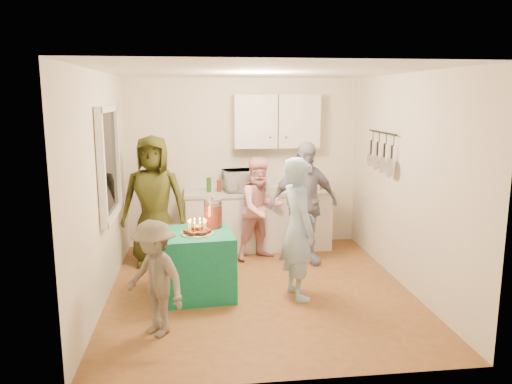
{
  "coord_description": "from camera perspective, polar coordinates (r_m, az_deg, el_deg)",
  "views": [
    {
      "loc": [
        -0.74,
        -5.71,
        2.32
      ],
      "look_at": [
        0.0,
        0.35,
        1.15
      ],
      "focal_mm": 35.0,
      "sensor_mm": 36.0,
      "label": 1
    }
  ],
  "objects": [
    {
      "name": "donut_cake",
      "position": [
        5.79,
        -6.72,
        -3.93
      ],
      "size": [
        0.38,
        0.38,
        0.18
      ],
      "primitive_type": null,
      "color": "#381C0C",
      "rests_on": "party_table"
    },
    {
      "name": "countertop",
      "position": [
        7.6,
        0.26,
        -0.02
      ],
      "size": [
        2.24,
        0.62,
        0.05
      ],
      "primitive_type": "cube",
      "color": "beige",
      "rests_on": "counter"
    },
    {
      "name": "floor",
      "position": [
        6.21,
        0.4,
        -11.1
      ],
      "size": [
        4.0,
        4.0,
        0.0
      ],
      "primitive_type": "plane",
      "color": "brown",
      "rests_on": "ground"
    },
    {
      "name": "left_wall",
      "position": [
        5.89,
        -17.21,
        0.39
      ],
      "size": [
        4.0,
        4.0,
        0.0
      ],
      "primitive_type": "plane",
      "color": "silver",
      "rests_on": "floor"
    },
    {
      "name": "window_night",
      "position": [
        6.14,
        -16.58,
        3.2
      ],
      "size": [
        0.04,
        1.0,
        1.2
      ],
      "primitive_type": "cube",
      "color": "black",
      "rests_on": "left_wall"
    },
    {
      "name": "back_wall",
      "position": [
        7.81,
        -1.48,
        3.35
      ],
      "size": [
        3.6,
        3.6,
        0.0
      ],
      "primitive_type": "plane",
      "color": "silver",
      "rests_on": "floor"
    },
    {
      "name": "child_near_left",
      "position": [
        5.02,
        -11.49,
        -9.65
      ],
      "size": [
        0.84,
        0.83,
        1.16
      ],
      "primitive_type": "imported",
      "rotation": [
        0.0,
        0.0,
        -0.78
      ],
      "color": "#5C554A",
      "rests_on": "floor"
    },
    {
      "name": "microwave",
      "position": [
        7.55,
        -1.45,
        1.34
      ],
      "size": [
        0.65,
        0.5,
        0.33
      ],
      "primitive_type": "imported",
      "rotation": [
        0.0,
        0.0,
        0.19
      ],
      "color": "white",
      "rests_on": "countertop"
    },
    {
      "name": "man_birthday",
      "position": [
        5.78,
        4.83,
        -4.16
      ],
      "size": [
        0.5,
        0.67,
        1.66
      ],
      "primitive_type": "imported",
      "rotation": [
        0.0,
        0.0,
        1.76
      ],
      "color": "#9FC2E7",
      "rests_on": "floor"
    },
    {
      "name": "upper_cabinet",
      "position": [
        7.67,
        2.37,
        8.08
      ],
      "size": [
        1.3,
        0.3,
        0.8
      ],
      "primitive_type": "cube",
      "color": "white",
      "rests_on": "back_wall"
    },
    {
      "name": "woman_back_left",
      "position": [
        7.02,
        -11.6,
        -1.0
      ],
      "size": [
        0.95,
        0.68,
        1.81
      ],
      "primitive_type": "imported",
      "rotation": [
        0.0,
        0.0,
        -0.12
      ],
      "color": "#5A5C1A",
      "rests_on": "floor"
    },
    {
      "name": "ceiling",
      "position": [
        5.76,
        0.44,
        13.63
      ],
      "size": [
        4.0,
        4.0,
        0.0
      ],
      "primitive_type": "plane",
      "color": "white",
      "rests_on": "floor"
    },
    {
      "name": "right_wall",
      "position": [
        6.33,
        16.79,
        1.11
      ],
      "size": [
        4.0,
        4.0,
        0.0
      ],
      "primitive_type": "plane",
      "color": "silver",
      "rests_on": "floor"
    },
    {
      "name": "punch_jar",
      "position": [
        6.04,
        -4.94,
        -2.5
      ],
      "size": [
        0.22,
        0.22,
        0.34
      ],
      "primitive_type": "cylinder",
      "color": "red",
      "rests_on": "party_table"
    },
    {
      "name": "party_table",
      "position": [
        6.0,
        -6.87,
        -8.1
      ],
      "size": [
        0.92,
        0.92,
        0.76
      ],
      "primitive_type": "cube",
      "rotation": [
        0.0,
        0.0,
        0.09
      ],
      "color": "#127754",
      "rests_on": "floor"
    },
    {
      "name": "woman_back_right",
      "position": [
        6.94,
        5.48,
        -1.34
      ],
      "size": [
        1.07,
        0.62,
        1.72
      ],
      "primitive_type": "imported",
      "rotation": [
        0.0,
        0.0,
        0.2
      ],
      "color": "#121038",
      "rests_on": "floor"
    },
    {
      "name": "woman_back_center",
      "position": [
        7.14,
        0.54,
        -1.93
      ],
      "size": [
        0.89,
        0.8,
        1.48
      ],
      "primitive_type": "imported",
      "rotation": [
        0.0,
        0.0,
        0.42
      ],
      "color": "pink",
      "rests_on": "floor"
    },
    {
      "name": "counter",
      "position": [
        7.7,
        0.25,
        -3.34
      ],
      "size": [
        2.2,
        0.58,
        0.86
      ],
      "primitive_type": "cube",
      "color": "white",
      "rests_on": "floor"
    },
    {
      "name": "pot_rack",
      "position": [
        6.9,
        14.0,
        4.55
      ],
      "size": [
        0.12,
        1.0,
        0.6
      ],
      "primitive_type": "cube",
      "color": "black",
      "rests_on": "right_wall"
    }
  ]
}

